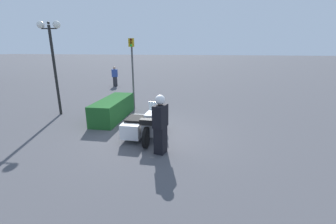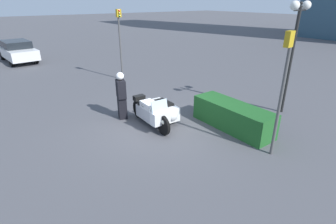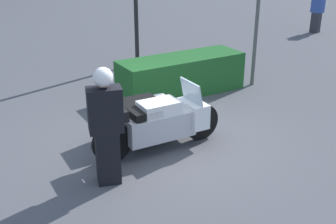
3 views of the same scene
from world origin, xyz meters
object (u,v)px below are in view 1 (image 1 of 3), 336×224
hedge_bush_curbside (113,109)px  traffic_light_near (132,64)px  pedestrian_bystander (115,76)px  officer_rider (160,123)px  police_motorcycle (144,124)px  twin_lamp_post (52,47)px

hedge_bush_curbside → traffic_light_near: bearing=-12.2°
pedestrian_bystander → officer_rider: bearing=-165.8°
police_motorcycle → pedestrian_bystander: pedestrian_bystander is taller
officer_rider → hedge_bush_curbside: officer_rider is taller
hedge_bush_curbside → officer_rider: bearing=-138.0°
police_motorcycle → pedestrian_bystander: (10.02, 5.08, 0.31)m
police_motorcycle → hedge_bush_curbside: bearing=47.9°
hedge_bush_curbside → traffic_light_near: 2.65m
hedge_bush_curbside → pedestrian_bystander: 8.77m
twin_lamp_post → pedestrian_bystander: 8.29m
twin_lamp_post → hedge_bush_curbside: bearing=-94.8°
officer_rider → pedestrian_bystander: 12.69m
police_motorcycle → pedestrian_bystander: 11.24m
officer_rider → twin_lamp_post: twin_lamp_post is taller
officer_rider → twin_lamp_post: (3.29, 5.52, 2.16)m
hedge_bush_curbside → twin_lamp_post: twin_lamp_post is taller
hedge_bush_curbside → twin_lamp_post: bearing=85.2°
police_motorcycle → hedge_bush_curbside: 2.67m
pedestrian_bystander → twin_lamp_post: bearing=169.2°
police_motorcycle → hedge_bush_curbside: police_motorcycle is taller
police_motorcycle → officer_rider: (-1.21, -0.82, 0.48)m
police_motorcycle → pedestrian_bystander: bearing=28.4°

